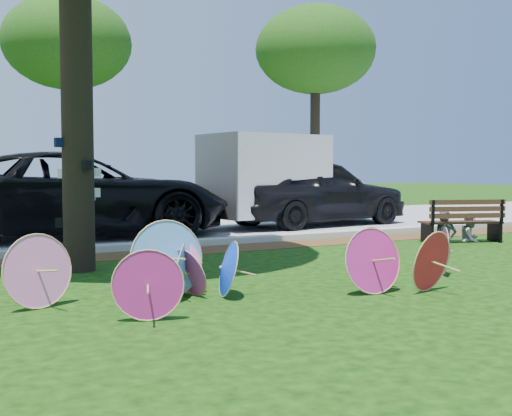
{
  "coord_description": "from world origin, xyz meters",
  "views": [
    {
      "loc": [
        -3.87,
        -5.83,
        1.45
      ],
      "look_at": [
        0.5,
        2.0,
        0.9
      ],
      "focal_mm": 45.0,
      "sensor_mm": 36.0,
      "label": 1
    }
  ],
  "objects": [
    {
      "name": "dark_pickup",
      "position": [
        5.41,
        7.74,
        0.87
      ],
      "size": [
        5.3,
        2.58,
        1.74
      ],
      "primitive_type": "imported",
      "rotation": [
        0.0,
        0.0,
        1.68
      ],
      "color": "black",
      "rests_on": "ground"
    },
    {
      "name": "street",
      "position": [
        0.0,
        9.35,
        0.01
      ],
      "size": [
        90.0,
        8.0,
        0.01
      ],
      "primitive_type": "cube",
      "color": "gray",
      "rests_on": "ground"
    },
    {
      "name": "person_right",
      "position": [
        6.17,
        3.28,
        0.56
      ],
      "size": [
        0.66,
        0.59,
        1.12
      ],
      "primitive_type": "imported",
      "rotation": [
        0.0,
        0.0,
        0.36
      ],
      "color": "silver",
      "rests_on": "ground"
    },
    {
      "name": "black_van",
      "position": [
        -0.63,
        7.8,
        0.9
      ],
      "size": [
        6.77,
        3.7,
        1.8
      ],
      "primitive_type": "imported",
      "rotation": [
        0.0,
        0.0,
        1.46
      ],
      "color": "black",
      "rests_on": "ground"
    },
    {
      "name": "park_bench",
      "position": [
        5.82,
        3.23,
        0.42
      ],
      "size": [
        1.72,
        1.1,
        0.84
      ],
      "primitive_type": null,
      "rotation": [
        0.0,
        0.0,
        -0.33
      ],
      "color": "black",
      "rests_on": "ground"
    },
    {
      "name": "ground",
      "position": [
        0.0,
        0.0,
        0.0
      ],
      "size": [
        90.0,
        90.0,
        0.0
      ],
      "primitive_type": "plane",
      "color": "black",
      "rests_on": "ground"
    },
    {
      "name": "curb",
      "position": [
        0.0,
        5.2,
        0.06
      ],
      "size": [
        90.0,
        0.3,
        0.12
      ],
      "primitive_type": "cube",
      "color": "#B7B5AD",
      "rests_on": "ground"
    },
    {
      "name": "cargo_trailer",
      "position": [
        3.93,
        7.7,
        1.28
      ],
      "size": [
        3.0,
        2.1,
        2.57
      ],
      "primitive_type": "cube",
      "rotation": [
        0.0,
        0.0,
        0.12
      ],
      "color": "silver",
      "rests_on": "ground"
    },
    {
      "name": "parasol_pile",
      "position": [
        -0.24,
        0.57,
        0.36
      ],
      "size": [
        5.96,
        1.88,
        0.9
      ],
      "color": "pink",
      "rests_on": "ground"
    },
    {
      "name": "person_left",
      "position": [
        5.47,
        3.28,
        0.62
      ],
      "size": [
        0.53,
        0.46,
        1.24
      ],
      "primitive_type": "imported",
      "rotation": [
        0.0,
        0.0,
        -0.42
      ],
      "color": "#3A3F50",
      "rests_on": "ground"
    },
    {
      "name": "bg_trees",
      "position": [
        2.18,
        14.66,
        5.77
      ],
      "size": [
        18.38,
        8.01,
        7.4
      ],
      "color": "black",
      "rests_on": "ground"
    },
    {
      "name": "mulch_strip",
      "position": [
        0.0,
        4.5,
        0.01
      ],
      "size": [
        90.0,
        1.0,
        0.01
      ],
      "primitive_type": "cube",
      "color": "#472D16",
      "rests_on": "ground"
    }
  ]
}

